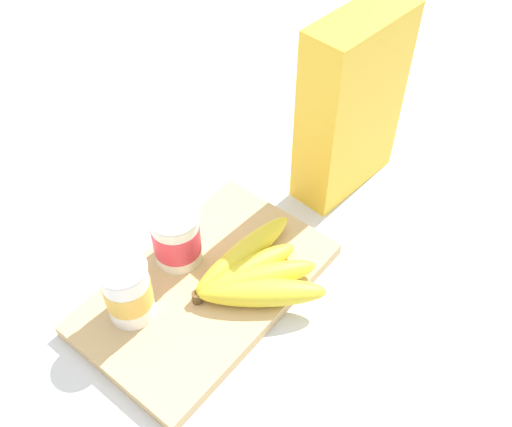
# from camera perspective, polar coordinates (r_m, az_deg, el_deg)

# --- Properties ---
(ground_plane) EXTENTS (2.40, 2.40, 0.00)m
(ground_plane) POSITION_cam_1_polar(r_m,az_deg,el_deg) (0.84, -4.75, -7.59)
(ground_plane) COLOR silver
(cutting_board) EXTENTS (0.35, 0.21, 0.02)m
(cutting_board) POSITION_cam_1_polar(r_m,az_deg,el_deg) (0.83, -4.80, -7.16)
(cutting_board) COLOR tan
(cutting_board) RESTS_ON ground_plane
(cereal_box) EXTENTS (0.18, 0.09, 0.29)m
(cereal_box) POSITION_cam_1_polar(r_m,az_deg,el_deg) (0.90, 9.17, 10.17)
(cereal_box) COLOR yellow
(cereal_box) RESTS_ON ground_plane
(yogurt_cup_front) EXTENTS (0.06, 0.06, 0.10)m
(yogurt_cup_front) POSITION_cam_1_polar(r_m,az_deg,el_deg) (0.77, -12.30, -7.30)
(yogurt_cup_front) COLOR white
(yogurt_cup_front) RESTS_ON cutting_board
(yogurt_cup_back) EXTENTS (0.07, 0.07, 0.09)m
(yogurt_cup_back) POSITION_cam_1_polar(r_m,az_deg,el_deg) (0.82, -7.71, -2.26)
(yogurt_cup_back) COLOR white
(yogurt_cup_back) RESTS_ON cutting_board
(banana_bunch) EXTENTS (0.20, 0.16, 0.04)m
(banana_bunch) POSITION_cam_1_polar(r_m,az_deg,el_deg) (0.81, -0.35, -5.83)
(banana_bunch) COLOR yellow
(banana_bunch) RESTS_ON cutting_board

